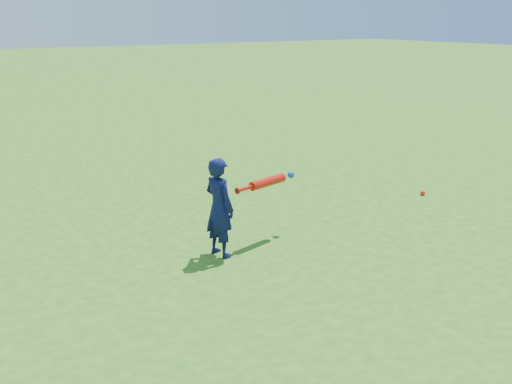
# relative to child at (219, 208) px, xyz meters

# --- Properties ---
(ground) EXTENTS (80.00, 80.00, 0.00)m
(ground) POSITION_rel_child_xyz_m (0.66, -0.09, -0.48)
(ground) COLOR #306718
(ground) RESTS_ON ground
(child) EXTENTS (0.29, 0.39, 0.96)m
(child) POSITION_rel_child_xyz_m (0.00, 0.00, 0.00)
(child) COLOR #0D123F
(child) RESTS_ON ground
(ground_ball_red) EXTENTS (0.06, 0.06, 0.06)m
(ground_ball_red) POSITION_rel_child_xyz_m (3.13, 0.25, -0.45)
(ground_ball_red) COLOR red
(ground_ball_red) RESTS_ON ground
(bat_swing) EXTENTS (0.82, 0.25, 0.09)m
(bat_swing) POSITION_rel_child_xyz_m (0.64, 0.10, 0.13)
(bat_swing) COLOR red
(bat_swing) RESTS_ON ground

